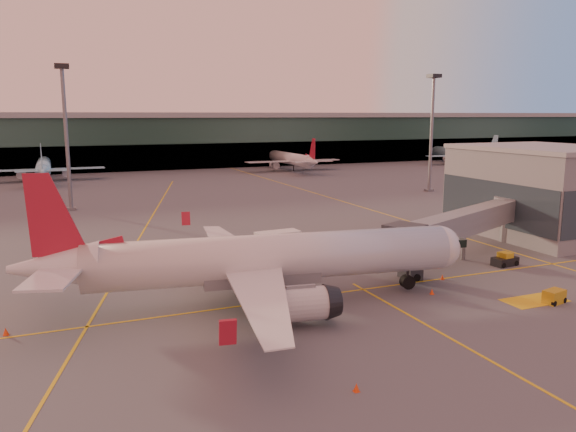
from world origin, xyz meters
name	(u,v)px	position (x,y,z in m)	size (l,w,h in m)	color
ground	(342,313)	(0.00, 0.00, 0.00)	(600.00, 600.00, 0.00)	#4C4F54
taxi_markings	(164,226)	(-7.32, 44.49, 0.01)	(100.12, 173.00, 0.01)	yellow
terminal	(130,141)	(0.00, 141.79, 8.76)	(400.00, 20.00, 17.60)	#19382D
gate_building	(544,191)	(41.93, 17.93, 6.29)	(18.40, 22.40, 12.60)	slate
mast_west_near	(66,127)	(-20.00, 66.00, 14.86)	(2.40, 2.40, 25.60)	slate
mast_east_near	(432,124)	(55.00, 62.00, 14.86)	(2.40, 2.40, 25.60)	slate
distant_aircraft_row	(61,180)	(-21.00, 118.00, 0.00)	(290.00, 34.00, 13.00)	#8DD3ED
main_airplane	(258,261)	(-5.89, 5.09, 4.02)	(40.90, 37.05, 12.37)	silver
jet_bridge	(470,223)	(23.12, 11.13, 4.25)	(28.50, 14.97, 6.04)	slate
catering_truck	(278,246)	(0.71, 16.84, 2.21)	(5.16, 2.56, 3.89)	#C5491C
gpu_cart	(554,297)	(19.06, -5.22, 0.60)	(2.31, 1.66, 1.23)	#BD9517
pushback_tug	(505,260)	(24.44, 6.57, 0.62)	(3.11, 1.91, 1.52)	black
cone_nose	(442,277)	(14.34, 4.79, 0.26)	(0.43, 0.43, 0.54)	#EB3D0C
cone_tail	(6,332)	(-26.65, 5.59, 0.29)	(0.47, 0.47, 0.60)	#EB3D0C
cone_wing_right	(356,388)	(-5.85, -12.87, 0.26)	(0.43, 0.43, 0.55)	#EB3D0C
cone_wing_left	(203,260)	(-7.03, 21.34, 0.24)	(0.39, 0.39, 0.49)	#EB3D0C
cone_fwd	(432,292)	(10.33, 1.17, 0.26)	(0.43, 0.43, 0.55)	#EB3D0C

